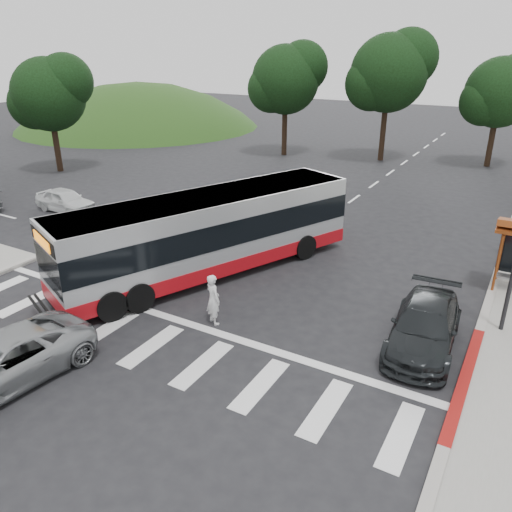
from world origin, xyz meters
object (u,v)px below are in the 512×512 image
Objects in this scene: transit_bus at (210,235)px; pedestrian at (213,299)px; dark_sedan at (425,326)px; silver_suv_south at (3,361)px.

pedestrian is at bearing -31.02° from transit_bus.
transit_bus reaches higher than dark_sedan.
dark_sedan is at bearing 15.11° from transit_bus.
transit_bus reaches higher than silver_suv_south.
dark_sedan is (6.59, 2.17, -0.21)m from pedestrian.
dark_sedan is at bearing 45.02° from silver_suv_south.
transit_bus is 2.53× the size of silver_suv_south.
dark_sedan is (9.08, -1.25, -0.96)m from transit_bus.
transit_bus is 9.18m from silver_suv_south.
silver_suv_south is (-0.78, -9.10, -0.96)m from transit_bus.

